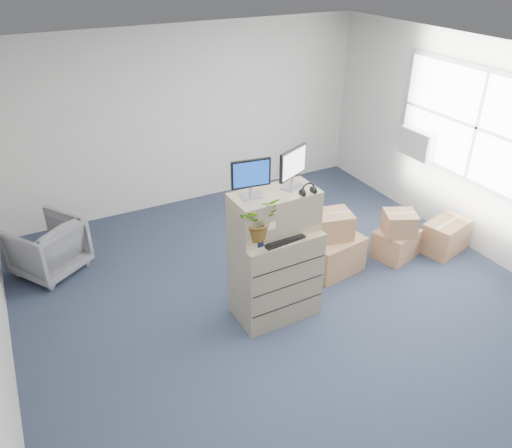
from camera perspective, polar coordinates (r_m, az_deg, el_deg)
The scene contains 19 objects.
ground at distance 5.91m, azimuth 4.97°, elevation -10.88°, with size 7.00×7.00×0.00m, color #23293F.
wall_back at distance 8.03m, azimuth -8.10°, elevation 11.90°, with size 6.00×0.02×2.80m, color beige.
wall_right at distance 7.08m, azimuth 26.85°, elevation 6.39°, with size 0.02×7.00×2.80m, color beige.
window at distance 7.22m, azimuth 24.08°, elevation 10.03°, with size 0.07×2.72×1.52m.
ac_unit at distance 7.87m, azimuth 18.05°, elevation 8.79°, with size 0.24×0.60×0.40m, color silver.
filing_cabinet_lower at distance 5.67m, azimuth 2.23°, elevation -5.75°, with size 0.93×0.57×1.08m, color tan.
filing_cabinet_upper at distance 5.30m, azimuth 2.11°, elevation 1.35°, with size 0.93×0.46×0.46m, color tan.
monitor_left at distance 5.00m, azimuth -0.59°, elevation 5.47°, with size 0.41×0.19×0.41m.
monitor_right at distance 5.22m, azimuth 4.24°, elevation 6.63°, with size 0.41×0.25×0.44m.
headphones at distance 5.17m, azimuth 5.97°, elevation 3.91°, with size 0.16×0.16×0.02m, color black.
keyboard at distance 5.25m, azimuth 3.02°, elevation -1.74°, with size 0.47×0.20×0.02m, color black.
mouse at distance 5.47m, azimuth 6.32°, elevation -0.43°, with size 0.10×0.06×0.03m, color silver.
water_bottle at distance 5.41m, azimuth 3.19°, elevation 0.65°, with size 0.07×0.07×0.25m, color gray.
phone_dock at distance 5.33m, azimuth 1.87°, elevation -0.80°, with size 0.06×0.05×0.13m.
external_drive at distance 5.57m, azimuth 4.77°, elevation 0.41°, with size 0.20×0.15×0.06m, color black.
tissue_box at distance 5.58m, azimuth 5.04°, elevation 1.39°, with size 0.27×0.14×0.10m, color #4293E2.
potted_plant at distance 5.04m, azimuth 0.12°, elevation 0.10°, with size 0.46×0.51×0.45m.
office_chair at distance 7.00m, azimuth -22.84°, elevation -2.18°, with size 0.78×0.73×0.81m, color slate.
cardboard_boxes at distance 6.88m, azimuth 13.68°, elevation -1.93°, with size 2.42×0.93×0.83m.
Camera 1 is at (-2.49, -3.72, 3.85)m, focal length 35.00 mm.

